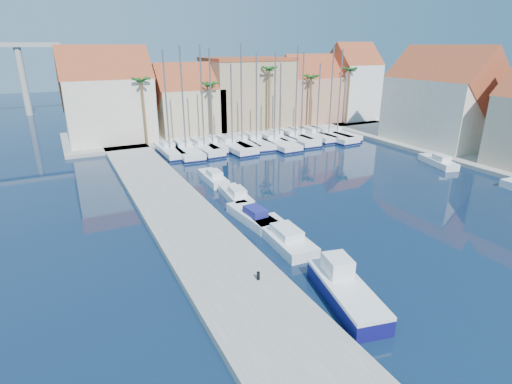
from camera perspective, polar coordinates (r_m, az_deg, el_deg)
ground at (r=27.08m, az=18.64°, el=-11.86°), size 260.00×260.00×0.00m
quay_west at (r=33.13m, az=-9.83°, el=-4.43°), size 6.00×77.00×0.50m
shore_north at (r=70.47m, az=-3.42°, el=9.03°), size 54.00×16.00×0.50m
shore_east at (r=59.56m, az=30.69°, el=4.12°), size 12.00×60.00×0.50m
bollard at (r=24.74m, az=0.33°, el=-11.88°), size 0.21×0.21×0.51m
fishing_boat at (r=24.04m, az=12.59°, el=-13.49°), size 3.45×6.80×2.27m
motorboat_west_0 at (r=30.14m, az=3.84°, el=-6.20°), size 2.53×7.16×1.40m
motorboat_west_1 at (r=33.39m, az=-0.51°, el=-3.42°), size 2.32×5.92×1.40m
motorboat_west_2 at (r=37.89m, az=-2.88°, el=-0.50°), size 2.24×5.65×1.40m
motorboat_west_3 at (r=43.26m, az=-6.12°, el=2.08°), size 1.91×5.56×1.40m
motorboat_east_1 at (r=53.99m, az=24.61°, el=4.01°), size 3.26×6.01×1.40m
sailboat_0 at (r=55.47m, az=-12.34°, el=5.91°), size 2.35×8.73×13.43m
sailboat_1 at (r=55.63m, az=-10.15°, el=6.07°), size 3.47×11.08×13.94m
sailboat_2 at (r=56.34m, az=-7.63°, el=6.41°), size 3.12×9.94×14.00m
sailboat_3 at (r=57.53m, az=-6.35°, el=6.78°), size 2.66×8.44×13.61m
sailboat_4 at (r=57.44m, az=-3.69°, el=6.76°), size 3.66×11.52×11.65m
sailboat_5 at (r=58.63m, az=-2.23°, el=7.12°), size 3.11×9.94×14.18m
sailboat_6 at (r=59.53m, az=-0.15°, el=7.31°), size 3.47×10.24×12.88m
sailboat_7 at (r=59.44m, az=2.26°, el=7.25°), size 3.57×11.83×12.91m
sailboat_8 at (r=61.93m, az=3.14°, el=7.80°), size 2.24×8.43×11.53m
sailboat_9 at (r=62.24m, az=5.27°, el=7.79°), size 3.05×11.28×13.95m
sailboat_10 at (r=63.54m, az=6.13°, el=8.05°), size 2.86×9.03×13.00m
sailboat_11 at (r=64.61m, az=8.39°, el=8.12°), size 2.94×9.73×11.37m
sailboat_12 at (r=64.97m, az=9.92°, el=8.09°), size 4.02×12.21×13.64m
sailboat_13 at (r=66.33m, az=11.18°, el=8.28°), size 2.79×10.38×13.40m
building_0 at (r=63.38m, az=-20.39°, el=12.33°), size 12.30×9.00×13.50m
building_1 at (r=65.99m, az=-9.70°, el=12.46°), size 10.30×8.00×11.00m
building_2 at (r=70.79m, az=-1.23°, el=14.03°), size 14.20×10.20×11.50m
building_3 at (r=75.91m, az=7.56°, el=13.98°), size 10.30×8.00×12.00m
building_4 at (r=80.39m, az=13.53°, el=14.75°), size 8.30×8.00×14.00m
building_6 at (r=63.60m, az=24.96°, el=11.74°), size 9.00×14.30×13.50m
palm_0 at (r=58.82m, az=-16.08°, el=14.78°), size 2.60×2.60×10.15m
palm_1 at (r=61.61m, az=-6.57°, el=14.74°), size 2.60×2.60×9.15m
palm_2 at (r=65.60m, az=1.93°, el=16.83°), size 2.60×2.60×11.15m
palm_3 at (r=69.86m, az=7.92°, el=15.71°), size 2.60×2.60×9.65m
palm_4 at (r=74.59m, az=13.26°, el=16.38°), size 2.60×2.60×10.65m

